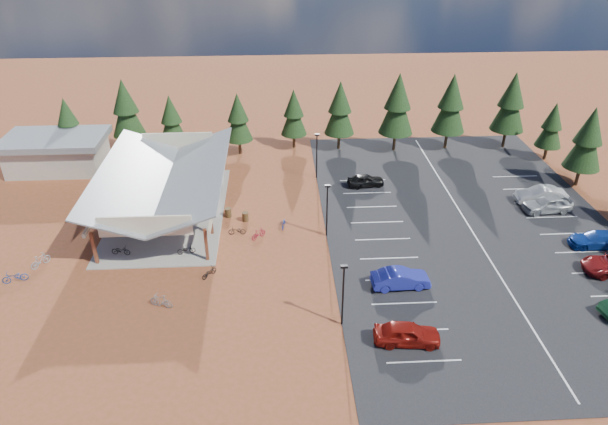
# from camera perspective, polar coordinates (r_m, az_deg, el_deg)

# --- Properties ---
(ground) EXTENTS (140.00, 140.00, 0.00)m
(ground) POSITION_cam_1_polar(r_m,az_deg,el_deg) (47.56, -3.43, -3.87)
(ground) COLOR brown
(ground) RESTS_ON ground
(asphalt_lot) EXTENTS (27.00, 44.00, 0.04)m
(asphalt_lot) POSITION_cam_1_polar(r_m,az_deg,el_deg) (53.16, 16.92, -1.29)
(asphalt_lot) COLOR black
(asphalt_lot) RESTS_ON ground
(concrete_pad) EXTENTS (10.60, 18.60, 0.10)m
(concrete_pad) POSITION_cam_1_polar(r_m,az_deg,el_deg) (54.55, -14.02, 0.02)
(concrete_pad) COLOR gray
(concrete_pad) RESTS_ON ground
(bike_pavilion) EXTENTS (11.65, 19.40, 4.97)m
(bike_pavilion) POSITION_cam_1_polar(r_m,az_deg,el_deg) (52.84, -14.51, 3.58)
(bike_pavilion) COLOR brown
(bike_pavilion) RESTS_ON concrete_pad
(outbuilding) EXTENTS (11.00, 7.00, 3.90)m
(outbuilding) POSITION_cam_1_polar(r_m,az_deg,el_deg) (67.20, -24.57, 5.81)
(outbuilding) COLOR #ADA593
(outbuilding) RESTS_ON ground
(lamp_post_0) EXTENTS (0.50, 0.25, 5.14)m
(lamp_post_0) POSITION_cam_1_polar(r_m,az_deg,el_deg) (37.95, 4.14, -8.25)
(lamp_post_0) COLOR black
(lamp_post_0) RESTS_ON ground
(lamp_post_1) EXTENTS (0.50, 0.25, 5.14)m
(lamp_post_1) POSITION_cam_1_polar(r_m,az_deg,el_deg) (47.91, 2.44, 0.60)
(lamp_post_1) COLOR black
(lamp_post_1) RESTS_ON ground
(lamp_post_2) EXTENTS (0.50, 0.25, 5.14)m
(lamp_post_2) POSITION_cam_1_polar(r_m,az_deg,el_deg) (58.64, 1.35, 6.31)
(lamp_post_2) COLOR black
(lamp_post_2) RESTS_ON ground
(trash_bin_0) EXTENTS (0.60, 0.60, 0.90)m
(trash_bin_0) POSITION_cam_1_polar(r_m,az_deg,el_deg) (51.68, -6.19, -0.44)
(trash_bin_0) COLOR #453118
(trash_bin_0) RESTS_ON ground
(trash_bin_1) EXTENTS (0.60, 0.60, 0.90)m
(trash_bin_1) POSITION_cam_1_polar(r_m,az_deg,el_deg) (52.58, -7.98, -0.01)
(trash_bin_1) COLOR #453118
(trash_bin_1) RESTS_ON ground
(pine_0) EXTENTS (3.09, 3.09, 7.19)m
(pine_0) POSITION_cam_1_polar(r_m,az_deg,el_deg) (69.16, -23.60, 8.79)
(pine_0) COLOR #382314
(pine_0) RESTS_ON ground
(pine_1) EXTENTS (3.83, 3.83, 8.93)m
(pine_1) POSITION_cam_1_polar(r_m,az_deg,el_deg) (67.85, -18.26, 10.37)
(pine_1) COLOR #382314
(pine_1) RESTS_ON ground
(pine_2) EXTENTS (3.16, 3.16, 7.35)m
(pine_2) POSITION_cam_1_polar(r_m,az_deg,el_deg) (65.77, -13.80, 9.53)
(pine_2) COLOR #382314
(pine_2) RESTS_ON ground
(pine_3) EXTENTS (3.21, 3.21, 7.49)m
(pine_3) POSITION_cam_1_polar(r_m,az_deg,el_deg) (64.64, -6.96, 9.89)
(pine_3) COLOR #382314
(pine_3) RESTS_ON ground
(pine_4) EXTENTS (3.16, 3.16, 7.36)m
(pine_4) POSITION_cam_1_polar(r_m,az_deg,el_deg) (66.02, -1.09, 10.46)
(pine_4) COLOR #382314
(pine_4) RESTS_ON ground
(pine_5) EXTENTS (3.63, 3.63, 8.45)m
(pine_5) POSITION_cam_1_polar(r_m,az_deg,el_deg) (65.62, 3.80, 10.89)
(pine_5) COLOR #382314
(pine_5) RESTS_ON ground
(pine_6) EXTENTS (4.10, 4.10, 9.55)m
(pine_6) POSITION_cam_1_polar(r_m,az_deg,el_deg) (65.70, 9.82, 11.17)
(pine_6) COLOR #382314
(pine_6) RESTS_ON ground
(pine_7) EXTENTS (3.98, 3.98, 9.28)m
(pine_7) POSITION_cam_1_polar(r_m,az_deg,el_deg) (67.77, 15.21, 11.00)
(pine_7) COLOR #382314
(pine_7) RESTS_ON ground
(pine_8) EXTENTS (4.02, 4.02, 9.35)m
(pine_8) POSITION_cam_1_polar(r_m,az_deg,el_deg) (70.32, 20.98, 10.79)
(pine_8) COLOR #382314
(pine_8) RESTS_ON ground
(pine_12) EXTENTS (3.74, 3.74, 8.72)m
(pine_12) POSITION_cam_1_polar(r_m,az_deg,el_deg) (63.20, 27.73, 6.90)
(pine_12) COLOR #382314
(pine_12) RESTS_ON ground
(pine_13) EXTENTS (2.96, 2.96, 6.91)m
(pine_13) POSITION_cam_1_polar(r_m,az_deg,el_deg) (68.95, 24.65, 8.34)
(pine_13) COLOR #382314
(pine_13) RESTS_ON ground
(bike_0) EXTENTS (1.72, 0.84, 0.86)m
(bike_0) POSITION_cam_1_polar(r_m,az_deg,el_deg) (48.93, -18.73, -3.80)
(bike_0) COLOR black
(bike_0) RESTS_ON concrete_pad
(bike_1) EXTENTS (1.72, 0.60, 1.02)m
(bike_1) POSITION_cam_1_polar(r_m,az_deg,el_deg) (53.39, -17.52, -0.52)
(bike_1) COLOR gray
(bike_1) RESTS_ON concrete_pad
(bike_2) EXTENTS (1.94, 0.77, 1.00)m
(bike_2) POSITION_cam_1_polar(r_m,az_deg,el_deg) (57.52, -17.17, 1.80)
(bike_2) COLOR navy
(bike_2) RESTS_ON concrete_pad
(bike_3) EXTENTS (1.61, 0.75, 0.93)m
(bike_3) POSITION_cam_1_polar(r_m,az_deg,el_deg) (59.40, -16.59, 2.77)
(bike_3) COLOR #9C2A0E
(bike_3) RESTS_ON concrete_pad
(bike_4) EXTENTS (1.62, 0.82, 0.81)m
(bike_4) POSITION_cam_1_polar(r_m,az_deg,el_deg) (47.58, -12.30, -3.84)
(bike_4) COLOR black
(bike_4) RESTS_ON concrete_pad
(bike_5) EXTENTS (1.61, 0.81, 0.93)m
(bike_5) POSITION_cam_1_polar(r_m,az_deg,el_deg) (52.12, -13.04, -0.67)
(bike_5) COLOR #94979D
(bike_5) RESTS_ON concrete_pad
(bike_6) EXTENTS (1.76, 0.64, 0.92)m
(bike_6) POSITION_cam_1_polar(r_m,az_deg,el_deg) (55.41, -10.62, 1.53)
(bike_6) COLOR #242E9B
(bike_6) RESTS_ON concrete_pad
(bike_7) EXTENTS (1.59, 0.53, 0.94)m
(bike_7) POSITION_cam_1_polar(r_m,az_deg,el_deg) (60.95, -11.95, 4.11)
(bike_7) COLOR #A01935
(bike_7) RESTS_ON concrete_pad
(bike_9) EXTENTS (1.48, 1.83, 1.11)m
(bike_9) POSITION_cam_1_polar(r_m,az_deg,el_deg) (50.11, -26.02, -4.56)
(bike_9) COLOR gray
(bike_9) RESTS_ON ground
(bike_10) EXTENTS (2.03, 1.23, 1.01)m
(bike_10) POSITION_cam_1_polar(r_m,az_deg,el_deg) (49.02, -28.14, -6.00)
(bike_10) COLOR navy
(bike_10) RESTS_ON ground
(bike_12) EXTENTS (1.40, 1.53, 0.81)m
(bike_12) POSITION_cam_1_polar(r_m,az_deg,el_deg) (44.63, -9.96, -6.22)
(bike_12) COLOR black
(bike_12) RESTS_ON ground
(bike_13) EXTENTS (1.91, 1.11, 1.11)m
(bike_13) POSITION_cam_1_polar(r_m,az_deg,el_deg) (42.23, -14.82, -8.99)
(bike_13) COLOR gray
(bike_13) RESTS_ON ground
(bike_14) EXTENTS (0.80, 1.67, 0.84)m
(bike_14) POSITION_cam_1_polar(r_m,az_deg,el_deg) (50.38, -2.16, -1.17)
(bike_14) COLOR navy
(bike_14) RESTS_ON ground
(bike_15) EXTENTS (1.49, 1.44, 0.97)m
(bike_15) POSITION_cam_1_polar(r_m,az_deg,el_deg) (48.88, -4.81, -2.23)
(bike_15) COLOR maroon
(bike_15) RESTS_ON ground
(bike_16) EXTENTS (1.56, 0.55, 0.82)m
(bike_16) POSITION_cam_1_polar(r_m,az_deg,el_deg) (49.67, -7.06, -1.91)
(bike_16) COLOR black
(bike_16) RESTS_ON ground
(car_0) EXTENTS (4.70, 2.24, 1.55)m
(car_0) POSITION_cam_1_polar(r_m,az_deg,el_deg) (38.45, 10.80, -12.40)
(car_0) COLOR maroon
(car_0) RESTS_ON asphalt_lot
(car_1) EXTENTS (4.66, 1.82, 1.51)m
(car_1) POSITION_cam_1_polar(r_m,az_deg,el_deg) (43.29, 10.12, -6.87)
(car_1) COLOR #212796
(car_1) RESTS_ON asphalt_lot
(car_4) EXTENTS (4.01, 1.94, 1.32)m
(car_4) POSITION_cam_1_polar(r_m,az_deg,el_deg) (58.07, 6.52, 3.39)
(car_4) COLOR black
(car_4) RESTS_ON asphalt_lot
(car_7) EXTENTS (4.99, 2.37, 1.41)m
(car_7) POSITION_cam_1_polar(r_m,az_deg,el_deg) (53.94, 28.52, -2.51)
(car_7) COLOR navy
(car_7) RESTS_ON asphalt_lot
(car_8) EXTENTS (4.92, 2.35, 1.62)m
(car_8) POSITION_cam_1_polar(r_m,az_deg,el_deg) (57.84, 24.26, 0.82)
(car_8) COLOR #979B9F
(car_8) RESTS_ON asphalt_lot
(car_9) EXTENTS (5.00, 1.91, 1.63)m
(car_9) POSITION_cam_1_polar(r_m,az_deg,el_deg) (59.35, 23.66, 1.70)
(car_9) COLOR #B5B5B5
(car_9) RESTS_ON asphalt_lot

